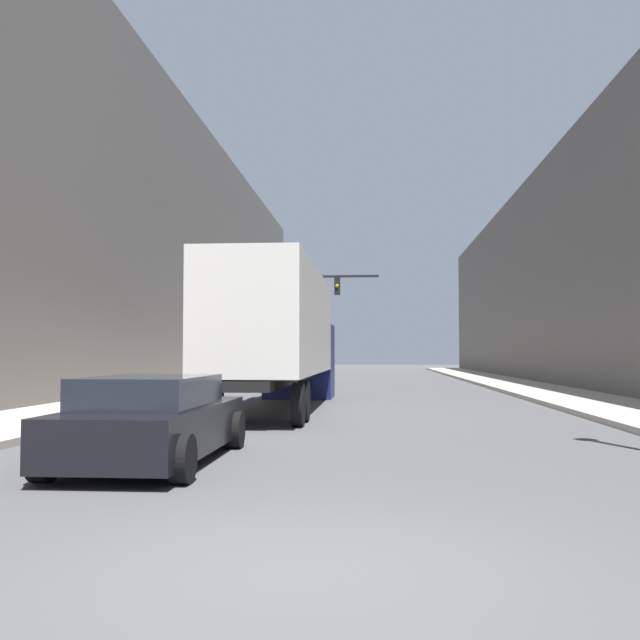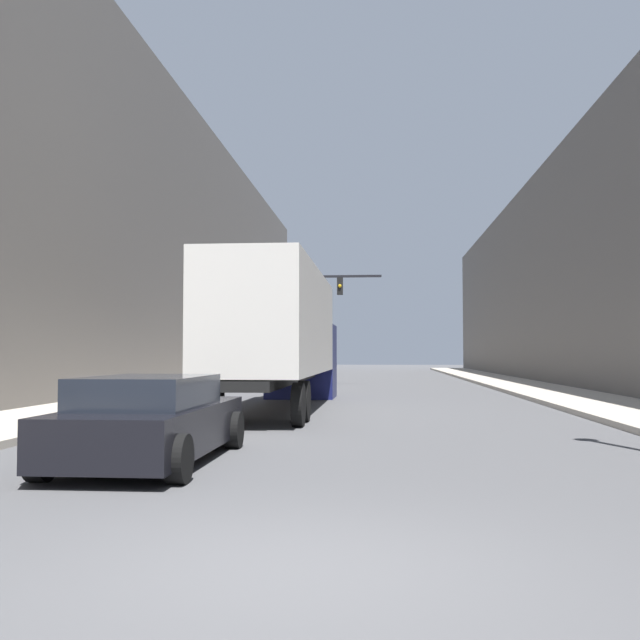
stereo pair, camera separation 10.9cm
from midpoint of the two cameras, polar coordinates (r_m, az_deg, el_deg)
name	(u,v)px [view 1 (the left image)]	position (r m, az deg, el deg)	size (l,w,h in m)	color
ground_plane	(304,572)	(5.74, -1.87, -19.48)	(200.00, 200.00, 0.00)	#4C4C4F
sidewalk_right	(520,386)	(36.18, 15.62, -5.10)	(3.44, 80.00, 0.15)	#B2A899
sidewalk_left	(214,385)	(36.43, -8.56, -5.15)	(3.44, 80.00, 0.15)	#B2A899
building_right	(617,267)	(37.58, 22.60, 3.95)	(6.00, 80.00, 11.74)	#66605B
building_left	(125,240)	(38.18, -15.43, 6.18)	(6.00, 80.00, 14.96)	#66605B
semi_truck	(281,333)	(21.44, -3.30, -1.07)	(2.49, 12.99, 4.00)	silver
sedan_car	(154,420)	(11.22, -13.43, -7.82)	(2.07, 4.74, 1.32)	black
traffic_signal_gantry	(285,306)	(37.05, -2.86, 1.16)	(6.54, 0.35, 5.95)	black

